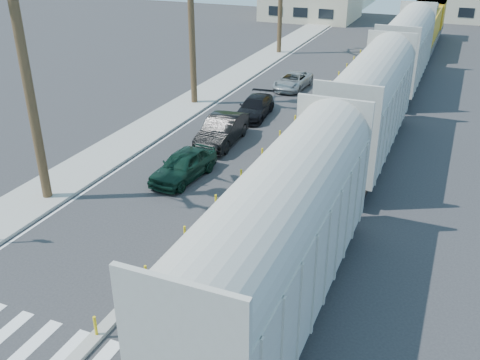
% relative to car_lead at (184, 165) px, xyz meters
% --- Properties ---
extents(ground, '(140.00, 140.00, 0.00)m').
position_rel_car_lead_xyz_m(ground, '(3.02, -10.54, -0.76)').
color(ground, '#28282B').
rests_on(ground, ground).
extents(sidewalk, '(3.00, 90.00, 0.15)m').
position_rel_car_lead_xyz_m(sidewalk, '(-5.48, 14.46, -0.69)').
color(sidewalk, gray).
rests_on(sidewalk, ground).
extents(rails, '(1.56, 100.00, 0.06)m').
position_rel_car_lead_xyz_m(rails, '(8.02, 17.46, -0.73)').
color(rails, black).
rests_on(rails, ground).
extents(median, '(0.45, 60.00, 0.85)m').
position_rel_car_lead_xyz_m(median, '(3.02, 9.42, -0.67)').
color(median, gray).
rests_on(median, ground).
extents(crosswalk, '(14.00, 2.20, 0.01)m').
position_rel_car_lead_xyz_m(crosswalk, '(3.02, -12.54, -0.76)').
color(crosswalk, silver).
rests_on(crosswalk, ground).
extents(lane_markings, '(9.42, 90.00, 0.01)m').
position_rel_car_lead_xyz_m(lane_markings, '(0.87, 14.46, -0.76)').
color(lane_markings, silver).
rests_on(lane_markings, ground).
extents(freight_train, '(3.00, 60.94, 5.85)m').
position_rel_car_lead_xyz_m(freight_train, '(8.02, 12.41, 2.14)').
color(freight_train, '#A8A49A').
rests_on(freight_train, ground).
extents(car_lead, '(2.64, 4.81, 1.52)m').
position_rel_car_lead_xyz_m(car_lead, '(0.00, 0.00, 0.00)').
color(car_lead, black).
rests_on(car_lead, ground).
extents(car_second, '(2.35, 5.29, 1.68)m').
position_rel_car_lead_xyz_m(car_second, '(-0.18, 5.19, 0.08)').
color(car_second, black).
rests_on(car_second, ground).
extents(car_third, '(2.72, 4.97, 1.35)m').
position_rel_car_lead_xyz_m(car_third, '(-0.16, 10.48, -0.09)').
color(car_third, black).
rests_on(car_third, ground).
extents(car_rear, '(2.55, 4.78, 1.27)m').
position_rel_car_lead_xyz_m(car_rear, '(0.15, 17.96, -0.12)').
color(car_rear, '#A1A4A6').
rests_on(car_rear, ground).
extents(cyclist, '(0.77, 1.92, 2.29)m').
position_rel_car_lead_xyz_m(cyclist, '(4.73, -9.33, -0.02)').
color(cyclist, '#9EA0A5').
rests_on(cyclist, ground).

